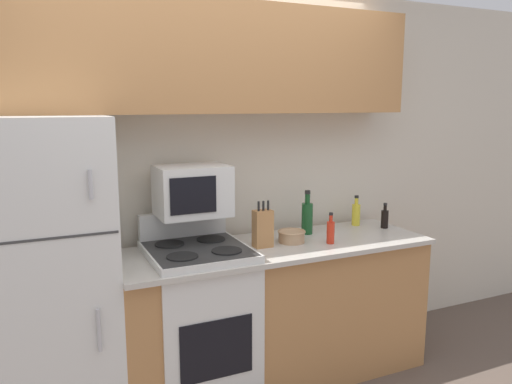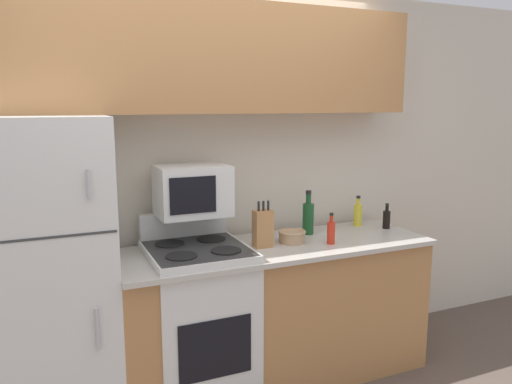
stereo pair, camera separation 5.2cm
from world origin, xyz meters
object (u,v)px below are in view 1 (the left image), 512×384
(stove, at_px, (199,321))
(bottle_soy_sauce, at_px, (385,218))
(bowl, at_px, (292,236))
(bottle_wine_green, at_px, (307,217))
(bottle_cooking_spray, at_px, (356,214))
(bottle_hot_sauce, at_px, (331,231))
(refrigerator, at_px, (44,281))
(knife_block, at_px, (263,228))
(microwave, at_px, (192,191))

(stove, distance_m, bottle_soy_sauce, 1.50)
(stove, bearing_deg, bowl, 0.25)
(stove, relative_size, bottle_wine_green, 3.71)
(bottle_wine_green, relative_size, bottle_cooking_spray, 1.36)
(bottle_cooking_spray, bearing_deg, bottle_wine_green, -172.41)
(bowl, height_order, bottle_hot_sauce, bottle_hot_sauce)
(refrigerator, xyz_separation_m, bottle_cooking_spray, (2.12, 0.16, 0.13))
(refrigerator, bearing_deg, bowl, -1.51)
(knife_block, bearing_deg, bottle_cooking_spray, 14.43)
(stove, bearing_deg, microwave, 81.36)
(refrigerator, relative_size, microwave, 4.02)
(bottle_hot_sauce, bearing_deg, bowl, 148.77)
(microwave, relative_size, bottle_hot_sauce, 2.15)
(bottle_hot_sauce, bearing_deg, bottle_soy_sauce, 17.50)
(refrigerator, relative_size, stove, 1.55)
(refrigerator, relative_size, bowl, 9.63)
(bottle_wine_green, bearing_deg, bowl, -144.11)
(bottle_wine_green, xyz_separation_m, bottle_cooking_spray, (0.45, 0.06, -0.03))
(bowl, bearing_deg, bottle_cooking_spray, 17.47)
(bowl, xyz_separation_m, bottle_hot_sauce, (0.21, -0.13, 0.04))
(bottle_soy_sauce, bearing_deg, bowl, -176.13)
(microwave, xyz_separation_m, bowl, (0.61, -0.14, -0.32))
(stove, xyz_separation_m, bottle_cooking_spray, (1.28, 0.21, 0.51))
(stove, height_order, bowl, stove)
(refrigerator, relative_size, knife_block, 5.93)
(bottle_soy_sauce, height_order, bottle_wine_green, bottle_wine_green)
(bottle_soy_sauce, distance_m, bottle_wine_green, 0.60)
(bowl, relative_size, bottle_hot_sauce, 0.90)
(stove, height_order, bottle_hot_sauce, stove)
(bottle_hot_sauce, xyz_separation_m, bottle_wine_green, (-0.01, 0.27, 0.04))
(microwave, bearing_deg, bottle_soy_sauce, -3.53)
(bowl, xyz_separation_m, bottle_wine_green, (0.20, 0.14, 0.08))
(stove, distance_m, microwave, 0.79)
(stove, height_order, bottle_soy_sauce, stove)
(knife_block, xyz_separation_m, bowl, (0.21, 0.02, -0.08))
(microwave, distance_m, bottle_hot_sauce, 0.91)
(bottle_wine_green, bearing_deg, refrigerator, -176.41)
(microwave, distance_m, bottle_cooking_spray, 1.29)
(bottle_cooking_spray, bearing_deg, bowl, -162.53)
(refrigerator, height_order, bottle_wine_green, refrigerator)
(knife_block, relative_size, bottle_wine_green, 0.97)
(bottle_hot_sauce, distance_m, bottle_cooking_spray, 0.55)
(refrigerator, xyz_separation_m, knife_block, (1.26, -0.06, 0.17))
(knife_block, height_order, bottle_soy_sauce, knife_block)
(bottle_soy_sauce, xyz_separation_m, bottle_wine_green, (-0.59, 0.09, 0.05))
(microwave, distance_m, knife_block, 0.49)
(bottle_soy_sauce, bearing_deg, microwave, 176.47)
(knife_block, relative_size, bottle_soy_sauce, 1.62)
(knife_block, distance_m, bowl, 0.23)
(stove, xyz_separation_m, bottle_hot_sauce, (0.84, -0.13, 0.50))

